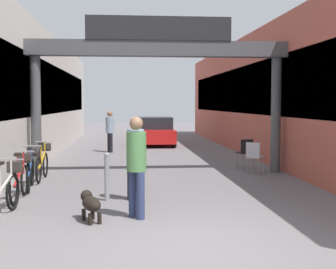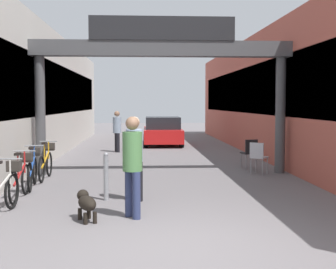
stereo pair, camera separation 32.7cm
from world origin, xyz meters
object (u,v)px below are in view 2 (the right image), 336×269
(bicycle_red_second, at_px, (21,178))
(bollard_post_metal, at_px, (106,176))
(cafe_chair_aluminium_nearer, at_px, (258,155))
(bicycle_blue_third, at_px, (33,169))
(bicycle_orange_farthest, at_px, (46,162))
(dog_on_leash, at_px, (86,203))
(pedestrian_companion, at_px, (134,153))
(pedestrian_carrying_crate, at_px, (117,129))
(parked_car_red, at_px, (163,131))
(bicycle_silver_nearest, at_px, (3,190))
(cafe_chair_black_farther, at_px, (250,151))
(pedestrian_with_dog, at_px, (132,160))

(bicycle_red_second, height_order, bollard_post_metal, bollard_post_metal)
(bicycle_red_second, bearing_deg, cafe_chair_aluminium_nearer, 27.09)
(bicycle_blue_third, xyz_separation_m, bicycle_orange_farthest, (0.06, 1.24, 0.00))
(dog_on_leash, bearing_deg, pedestrian_companion, 63.76)
(bicycle_red_second, bearing_deg, pedestrian_companion, -8.44)
(pedestrian_companion, xyz_separation_m, dog_on_leash, (-0.79, -1.60, -0.67))
(pedestrian_carrying_crate, relative_size, dog_on_leash, 2.34)
(pedestrian_companion, height_order, cafe_chair_aluminium_nearer, pedestrian_companion)
(bicycle_blue_third, distance_m, parked_car_red, 11.57)
(pedestrian_companion, relative_size, bicycle_red_second, 1.01)
(bicycle_silver_nearest, xyz_separation_m, cafe_chair_black_farther, (5.72, 5.44, 0.10))
(pedestrian_carrying_crate, relative_size, cafe_chair_black_farther, 1.86)
(pedestrian_carrying_crate, relative_size, bicycle_red_second, 0.98)
(bicycle_red_second, height_order, bicycle_blue_third, same)
(dog_on_leash, relative_size, bicycle_blue_third, 0.42)
(bicycle_silver_nearest, relative_size, cafe_chair_black_farther, 1.90)
(bicycle_silver_nearest, distance_m, bollard_post_metal, 2.06)
(bicycle_blue_third, height_order, bicycle_orange_farthest, same)
(cafe_chair_aluminium_nearer, height_order, parked_car_red, parked_car_red)
(pedestrian_carrying_crate, height_order, parked_car_red, pedestrian_carrying_crate)
(pedestrian_with_dog, relative_size, pedestrian_carrying_crate, 1.06)
(bollard_post_metal, bearing_deg, cafe_chair_black_farther, 47.43)
(pedestrian_carrying_crate, xyz_separation_m, cafe_chair_aluminium_nearer, (4.21, -6.20, -0.41))
(pedestrian_carrying_crate, height_order, bicycle_orange_farthest, pedestrian_carrying_crate)
(bicycle_orange_farthest, bearing_deg, bicycle_red_second, -90.39)
(bicycle_silver_nearest, bearing_deg, bicycle_red_second, 91.70)
(cafe_chair_black_farther, bearing_deg, bollard_post_metal, -132.57)
(bicycle_orange_farthest, relative_size, cafe_chair_black_farther, 1.90)
(pedestrian_with_dog, xyz_separation_m, bicycle_blue_third, (-2.39, 3.05, -0.57))
(bicycle_blue_third, height_order, cafe_chair_aluminium_nearer, bicycle_blue_third)
(pedestrian_companion, height_order, bicycle_red_second, pedestrian_companion)
(pedestrian_with_dog, relative_size, bollard_post_metal, 1.78)
(cafe_chair_black_farther, bearing_deg, parked_car_red, 105.30)
(pedestrian_companion, distance_m, dog_on_leash, 1.90)
(pedestrian_with_dog, bearing_deg, pedestrian_carrying_crate, 94.31)
(pedestrian_companion, bearing_deg, parked_car_red, 84.81)
(bollard_post_metal, bearing_deg, bicycle_silver_nearest, -147.56)
(pedestrian_carrying_crate, height_order, dog_on_leash, pedestrian_carrying_crate)
(bicycle_silver_nearest, bearing_deg, cafe_chair_black_farther, 43.56)
(bicycle_blue_third, xyz_separation_m, cafe_chair_black_farther, (5.81, 2.77, 0.10))
(bicycle_blue_third, bearing_deg, cafe_chair_aluminium_nearer, 16.06)
(parked_car_red, bearing_deg, bicycle_silver_nearest, -104.21)
(cafe_chair_aluminium_nearer, distance_m, cafe_chair_black_farther, 1.11)
(bicycle_red_second, bearing_deg, bicycle_silver_nearest, -88.30)
(bicycle_silver_nearest, bearing_deg, pedestrian_with_dog, -9.52)
(bicycle_orange_farthest, bearing_deg, parked_car_red, 70.36)
(pedestrian_with_dog, distance_m, bicycle_red_second, 3.00)
(bicycle_silver_nearest, xyz_separation_m, bicycle_blue_third, (-0.09, 2.66, 0.00))
(pedestrian_with_dog, bearing_deg, cafe_chair_aluminium_nearer, 54.32)
(pedestrian_companion, distance_m, bicycle_orange_farthest, 3.73)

